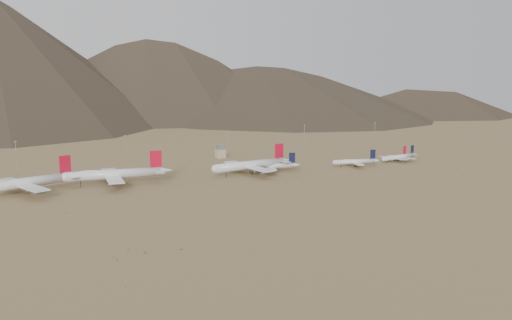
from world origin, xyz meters
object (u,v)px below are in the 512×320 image
widebody_centre (114,174)px  narrowbody_b (356,162)px  narrowbody_a (272,166)px  control_tower (220,152)px  widebody_west (25,183)px  widebody_east (250,165)px

widebody_centre → narrowbody_b: (202.62, -14.12, -3.49)m
widebody_centre → narrowbody_a: bearing=5.0°
narrowbody_a → control_tower: size_ratio=3.78×
widebody_west → narrowbody_b: widebody_west is taller
widebody_west → control_tower: widebody_west is taller
widebody_west → widebody_east: 166.72m
widebody_west → control_tower: 199.47m
widebody_east → narrowbody_a: (20.74, 2.13, -2.76)m
widebody_centre → narrowbody_a: (126.88, -3.37, -3.14)m
narrowbody_a → narrowbody_b: narrowbody_a is taller
widebody_centre → widebody_east: (106.13, -5.50, -0.39)m
widebody_centre → widebody_west: bearing=-169.8°
narrowbody_b → control_tower: narrowbody_b is taller
narrowbody_b → control_tower: size_ratio=3.59×
widebody_east → narrowbody_a: 21.03m
narrowbody_a → widebody_centre: bearing=-163.9°
narrowbody_b → control_tower: (-84.26, 98.30, 0.64)m
narrowbody_b → control_tower: 129.47m
widebody_east → control_tower: (12.22, 89.68, -2.46)m
widebody_west → narrowbody_a: widebody_west is taller
narrowbody_b → control_tower: bearing=143.2°
narrowbody_a → widebody_west: bearing=-162.3°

